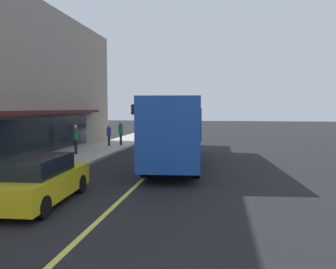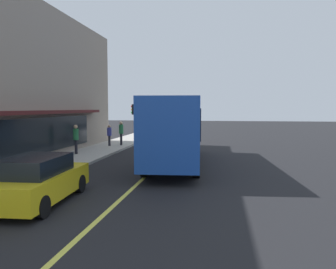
{
  "view_description": "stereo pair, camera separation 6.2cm",
  "coord_description": "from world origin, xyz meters",
  "px_view_note": "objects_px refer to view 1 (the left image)",
  "views": [
    {
      "loc": [
        -19.04,
        -3.19,
        3.03
      ],
      "look_at": [
        -1.26,
        -0.45,
        1.6
      ],
      "focal_mm": 35.67,
      "sensor_mm": 36.0,
      "label": 1
    },
    {
      "loc": [
        -19.03,
        -3.25,
        3.03
      ],
      "look_at": [
        -1.26,
        -0.45,
        1.6
      ],
      "focal_mm": 35.67,
      "sensor_mm": 36.0,
      "label": 2
    }
  ],
  "objects_px": {
    "bus": "(175,127)",
    "pedestrian_near_storefront": "(121,131)",
    "car_silver": "(157,132)",
    "pedestrian_by_curb": "(76,136)",
    "traffic_light": "(134,114)",
    "pedestrian_mid_block": "(109,133)",
    "car_yellow": "(39,180)"
  },
  "relations": [
    {
      "from": "bus",
      "to": "pedestrian_near_storefront",
      "type": "distance_m",
      "value": 8.83
    },
    {
      "from": "car_yellow",
      "to": "pedestrian_by_curb",
      "type": "bearing_deg",
      "value": 17.95
    },
    {
      "from": "bus",
      "to": "car_silver",
      "type": "relative_size",
      "value": 2.59
    },
    {
      "from": "pedestrian_mid_block",
      "to": "pedestrian_by_curb",
      "type": "bearing_deg",
      "value": 172.92
    },
    {
      "from": "bus",
      "to": "pedestrian_mid_block",
      "type": "xyz_separation_m",
      "value": [
        6.54,
        5.95,
        -0.88
      ]
    },
    {
      "from": "bus",
      "to": "car_yellow",
      "type": "distance_m",
      "value": 8.87
    },
    {
      "from": "pedestrian_by_curb",
      "to": "pedestrian_near_storefront",
      "type": "relative_size",
      "value": 0.99
    },
    {
      "from": "bus",
      "to": "pedestrian_by_curb",
      "type": "bearing_deg",
      "value": 74.04
    },
    {
      "from": "bus",
      "to": "traffic_light",
      "type": "distance_m",
      "value": 11.74
    },
    {
      "from": "car_silver",
      "to": "pedestrian_near_storefront",
      "type": "bearing_deg",
      "value": 163.6
    },
    {
      "from": "pedestrian_near_storefront",
      "to": "pedestrian_by_curb",
      "type": "bearing_deg",
      "value": 165.62
    },
    {
      "from": "car_yellow",
      "to": "pedestrian_by_curb",
      "type": "distance_m",
      "value": 10.54
    },
    {
      "from": "bus",
      "to": "pedestrian_mid_block",
      "type": "distance_m",
      "value": 8.88
    },
    {
      "from": "traffic_light",
      "to": "car_yellow",
      "type": "distance_m",
      "value": 18.91
    },
    {
      "from": "bus",
      "to": "pedestrian_near_storefront",
      "type": "height_order",
      "value": "bus"
    },
    {
      "from": "pedestrian_by_curb",
      "to": "pedestrian_near_storefront",
      "type": "height_order",
      "value": "pedestrian_near_storefront"
    },
    {
      "from": "pedestrian_by_curb",
      "to": "car_silver",
      "type": "bearing_deg",
      "value": -15.46
    },
    {
      "from": "car_silver",
      "to": "pedestrian_mid_block",
      "type": "relative_size",
      "value": 2.71
    },
    {
      "from": "car_silver",
      "to": "car_yellow",
      "type": "height_order",
      "value": "same"
    },
    {
      "from": "car_silver",
      "to": "pedestrian_by_curb",
      "type": "bearing_deg",
      "value": 164.54
    },
    {
      "from": "bus",
      "to": "traffic_light",
      "type": "relative_size",
      "value": 3.53
    },
    {
      "from": "car_silver",
      "to": "bus",
      "type": "bearing_deg",
      "value": -165.45
    },
    {
      "from": "car_yellow",
      "to": "pedestrian_mid_block",
      "type": "xyz_separation_m",
      "value": [
        14.69,
        2.66,
        0.36
      ]
    },
    {
      "from": "pedestrian_by_curb",
      "to": "pedestrian_mid_block",
      "type": "height_order",
      "value": "pedestrian_by_curb"
    },
    {
      "from": "pedestrian_near_storefront",
      "to": "pedestrian_mid_block",
      "type": "bearing_deg",
      "value": 126.8
    },
    {
      "from": "bus",
      "to": "pedestrian_near_storefront",
      "type": "bearing_deg",
      "value": 36.1
    },
    {
      "from": "bus",
      "to": "car_yellow",
      "type": "height_order",
      "value": "bus"
    },
    {
      "from": "bus",
      "to": "car_yellow",
      "type": "bearing_deg",
      "value": 158.05
    },
    {
      "from": "car_silver",
      "to": "pedestrian_by_curb",
      "type": "relative_size",
      "value": 2.38
    },
    {
      "from": "car_yellow",
      "to": "bus",
      "type": "bearing_deg",
      "value": -21.95
    },
    {
      "from": "car_yellow",
      "to": "pedestrian_near_storefront",
      "type": "bearing_deg",
      "value": 7.1
    },
    {
      "from": "bus",
      "to": "traffic_light",
      "type": "bearing_deg",
      "value": 25.39
    }
  ]
}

